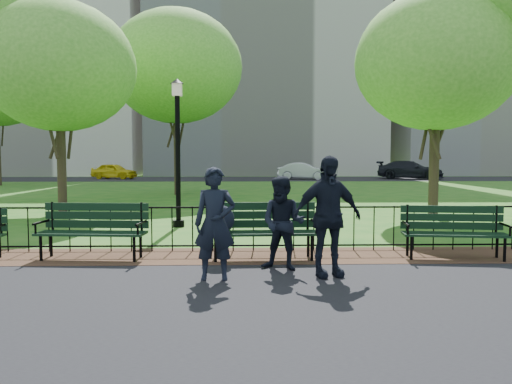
{
  "coord_description": "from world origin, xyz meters",
  "views": [
    {
      "loc": [
        -0.41,
        -7.77,
        1.87
      ],
      "look_at": [
        -0.16,
        1.5,
        1.22
      ],
      "focal_mm": 35.0,
      "sensor_mm": 36.0,
      "label": 1
    }
  ],
  "objects_px": {
    "park_bench_left_a": "(94,224)",
    "tree_near_w": "(59,67)",
    "park_bench_main": "(245,222)",
    "lamppost": "(178,147)",
    "person_mid": "(283,223)",
    "tree_far_c": "(176,67)",
    "person_left": "(215,223)",
    "person_right": "(327,216)",
    "park_bench_right_a": "(453,226)",
    "tree_near_e": "(437,62)",
    "taxi": "(114,171)",
    "sedan_dark": "(410,170)",
    "sedan_silver": "(304,171)"
  },
  "relations": [
    {
      "from": "sedan_dark",
      "to": "park_bench_left_a",
      "type": "bearing_deg",
      "value": 176.05
    },
    {
      "from": "tree_near_w",
      "to": "tree_far_c",
      "type": "bearing_deg",
      "value": 71.0
    },
    {
      "from": "park_bench_main",
      "to": "person_left",
      "type": "xyz_separation_m",
      "value": [
        -0.47,
        -1.46,
        0.17
      ]
    },
    {
      "from": "person_left",
      "to": "person_mid",
      "type": "bearing_deg",
      "value": 30.94
    },
    {
      "from": "park_bench_main",
      "to": "person_right",
      "type": "xyz_separation_m",
      "value": [
        1.27,
        -1.29,
        0.26
      ]
    },
    {
      "from": "person_right",
      "to": "sedan_dark",
      "type": "relative_size",
      "value": 0.35
    },
    {
      "from": "lamppost",
      "to": "tree_far_c",
      "type": "distance_m",
      "value": 12.24
    },
    {
      "from": "person_left",
      "to": "person_right",
      "type": "distance_m",
      "value": 1.74
    },
    {
      "from": "lamppost",
      "to": "tree_near_e",
      "type": "relative_size",
      "value": 0.57
    },
    {
      "from": "lamppost",
      "to": "park_bench_main",
      "type": "bearing_deg",
      "value": -68.07
    },
    {
      "from": "tree_near_w",
      "to": "person_right",
      "type": "distance_m",
      "value": 12.28
    },
    {
      "from": "person_right",
      "to": "taxi",
      "type": "relative_size",
      "value": 0.48
    },
    {
      "from": "person_mid",
      "to": "taxi",
      "type": "bearing_deg",
      "value": 129.73
    },
    {
      "from": "park_bench_main",
      "to": "person_mid",
      "type": "height_order",
      "value": "person_mid"
    },
    {
      "from": "park_bench_left_a",
      "to": "tree_near_e",
      "type": "bearing_deg",
      "value": 40.44
    },
    {
      "from": "sedan_silver",
      "to": "sedan_dark",
      "type": "xyz_separation_m",
      "value": [
        9.09,
        0.54,
        0.08
      ]
    },
    {
      "from": "park_bench_main",
      "to": "sedan_silver",
      "type": "relative_size",
      "value": 0.47
    },
    {
      "from": "person_mid",
      "to": "tree_far_c",
      "type": "bearing_deg",
      "value": 124.43
    },
    {
      "from": "tree_near_e",
      "to": "person_right",
      "type": "distance_m",
      "value": 9.71
    },
    {
      "from": "tree_far_c",
      "to": "person_left",
      "type": "xyz_separation_m",
      "value": [
        2.82,
        -17.28,
        -5.39
      ]
    },
    {
      "from": "park_bench_left_a",
      "to": "person_right",
      "type": "xyz_separation_m",
      "value": [
        4.05,
        -1.49,
        0.32
      ]
    },
    {
      "from": "park_bench_left_a",
      "to": "sedan_silver",
      "type": "distance_m",
      "value": 33.08
    },
    {
      "from": "person_left",
      "to": "person_right",
      "type": "relative_size",
      "value": 0.91
    },
    {
      "from": "park_bench_left_a",
      "to": "lamppost",
      "type": "height_order",
      "value": "lamppost"
    },
    {
      "from": "tree_far_c",
      "to": "person_right",
      "type": "bearing_deg",
      "value": -75.11
    },
    {
      "from": "taxi",
      "to": "tree_near_e",
      "type": "bearing_deg",
      "value": -131.16
    },
    {
      "from": "park_bench_right_a",
      "to": "tree_near_w",
      "type": "xyz_separation_m",
      "value": [
        -9.88,
        7.74,
        4.22
      ]
    },
    {
      "from": "park_bench_left_a",
      "to": "tree_near_w",
      "type": "relative_size",
      "value": 0.29
    },
    {
      "from": "park_bench_right_a",
      "to": "sedan_dark",
      "type": "distance_m",
      "value": 34.42
    },
    {
      "from": "park_bench_right_a",
      "to": "tree_near_w",
      "type": "bearing_deg",
      "value": 149.79
    },
    {
      "from": "taxi",
      "to": "tree_far_c",
      "type": "bearing_deg",
      "value": -139.54
    },
    {
      "from": "tree_near_w",
      "to": "sedan_silver",
      "type": "height_order",
      "value": "tree_near_w"
    },
    {
      "from": "tree_far_c",
      "to": "person_mid",
      "type": "distance_m",
      "value": 17.96
    },
    {
      "from": "tree_near_w",
      "to": "sedan_dark",
      "type": "relative_size",
      "value": 1.29
    },
    {
      "from": "lamppost",
      "to": "sedan_dark",
      "type": "relative_size",
      "value": 0.73
    },
    {
      "from": "lamppost",
      "to": "person_right",
      "type": "bearing_deg",
      "value": -61.89
    },
    {
      "from": "person_left",
      "to": "taxi",
      "type": "relative_size",
      "value": 0.44
    },
    {
      "from": "person_left",
      "to": "taxi",
      "type": "height_order",
      "value": "person_left"
    },
    {
      "from": "park_bench_main",
      "to": "lamppost",
      "type": "bearing_deg",
      "value": 110.15
    },
    {
      "from": "person_right",
      "to": "person_mid",
      "type": "bearing_deg",
      "value": 132.14
    },
    {
      "from": "lamppost",
      "to": "park_bench_left_a",
      "type": "bearing_deg",
      "value": -103.59
    },
    {
      "from": "tree_far_c",
      "to": "person_mid",
      "type": "bearing_deg",
      "value": -76.82
    },
    {
      "from": "lamppost",
      "to": "sedan_silver",
      "type": "relative_size",
      "value": 0.92
    },
    {
      "from": "sedan_silver",
      "to": "tree_far_c",
      "type": "bearing_deg",
      "value": 166.37
    },
    {
      "from": "lamppost",
      "to": "tree_near_w",
      "type": "relative_size",
      "value": 0.57
    },
    {
      "from": "park_bench_right_a",
      "to": "taxi",
      "type": "height_order",
      "value": "taxi"
    },
    {
      "from": "park_bench_right_a",
      "to": "person_right",
      "type": "height_order",
      "value": "person_right"
    },
    {
      "from": "person_right",
      "to": "sedan_silver",
      "type": "xyz_separation_m",
      "value": [
        3.79,
        33.63,
        -0.24
      ]
    },
    {
      "from": "person_left",
      "to": "person_mid",
      "type": "height_order",
      "value": "person_left"
    },
    {
      "from": "park_bench_right_a",
      "to": "sedan_silver",
      "type": "distance_m",
      "value": 32.32
    }
  ]
}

